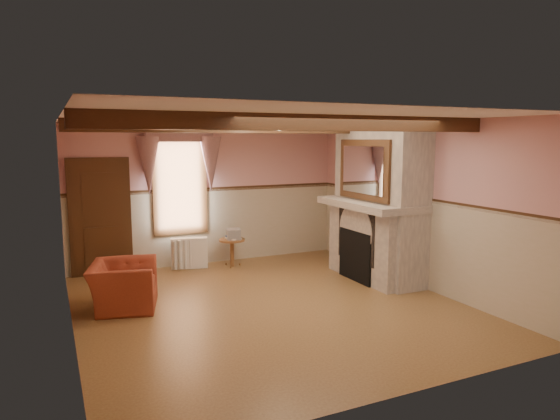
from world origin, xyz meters
name	(u,v)px	position (x,y,z in m)	size (l,w,h in m)	color
floor	(270,306)	(0.00, 0.00, 0.00)	(5.50, 6.00, 0.01)	brown
ceiling	(269,118)	(0.00, 0.00, 2.80)	(5.50, 6.00, 0.01)	silver
wall_back	(209,194)	(0.00, 3.00, 1.40)	(5.50, 0.02, 2.80)	#D09092
wall_front	(399,258)	(0.00, -3.00, 1.40)	(5.50, 0.02, 2.80)	#D09092
wall_left	(67,228)	(-2.75, 0.00, 1.40)	(0.02, 6.00, 2.80)	#D09092
wall_right	(416,204)	(2.75, 0.00, 1.40)	(0.02, 6.00, 2.80)	#D09092
wainscot	(269,257)	(0.00, 0.00, 0.75)	(5.50, 6.00, 1.50)	#C1B09B
chair_rail	(269,208)	(0.00, 0.00, 1.50)	(5.50, 6.00, 0.08)	black
firebox	(359,255)	(2.00, 0.60, 0.45)	(0.20, 0.95, 0.90)	black
armchair	(123,285)	(-2.01, 0.84, 0.34)	(1.05, 0.92, 0.68)	maroon
side_table	(232,253)	(0.29, 2.48, 0.28)	(0.51, 0.51, 0.55)	brown
book_stack	(234,234)	(0.32, 2.48, 0.65)	(0.26, 0.32, 0.20)	#B7AD8C
radiator	(189,253)	(-0.52, 2.70, 0.30)	(0.70, 0.18, 0.60)	white
bowl	(375,199)	(2.24, 0.50, 1.46)	(0.31, 0.31, 0.08)	brown
mantel_clock	(356,192)	(2.24, 1.11, 1.52)	(0.14, 0.24, 0.20)	black
oil_lamp	(355,190)	(2.24, 1.12, 1.56)	(0.11, 0.11, 0.28)	#B77233
candle_red	(400,201)	(2.24, -0.20, 1.50)	(0.06, 0.06, 0.16)	maroon
jar_yellow	(394,201)	(2.24, -0.04, 1.48)	(0.06, 0.06, 0.12)	yellow
fireplace	(380,201)	(2.42, 0.60, 1.40)	(0.85, 2.00, 2.80)	gray
mantel	(371,204)	(2.24, 0.60, 1.36)	(1.05, 2.05, 0.12)	gray
overmantel_mirror	(363,170)	(2.06, 0.60, 1.97)	(0.06, 1.44, 1.04)	silver
door	(100,219)	(-2.10, 2.94, 1.05)	(1.10, 0.10, 2.10)	black
window	(180,183)	(-0.60, 2.97, 1.65)	(1.06, 0.08, 2.02)	white
window_drapes	(180,152)	(-0.60, 2.88, 2.25)	(1.30, 0.14, 1.40)	gray
ceiling_beam_front	(309,123)	(0.00, -1.20, 2.70)	(5.50, 0.18, 0.20)	black
ceiling_beam_back	(240,127)	(0.00, 1.20, 2.70)	(5.50, 0.18, 0.20)	black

